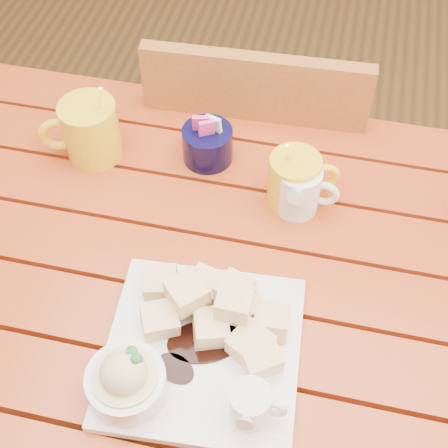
% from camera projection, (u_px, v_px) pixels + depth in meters
% --- Properties ---
extents(ground, '(5.00, 5.00, 0.00)m').
position_uv_depth(ground, '(217.00, 436.00, 1.56)').
color(ground, '#503216').
rests_on(ground, ground).
extents(table, '(1.20, 0.79, 0.75)m').
position_uv_depth(table, '(213.00, 302.00, 1.05)').
color(table, '#923712').
rests_on(table, ground).
extents(dessert_plate, '(0.29, 0.29, 0.11)m').
position_uv_depth(dessert_plate, '(190.00, 350.00, 0.85)').
color(dessert_plate, white).
rests_on(dessert_plate, table).
extents(coffee_mug_left, '(0.14, 0.10, 0.16)m').
position_uv_depth(coffee_mug_left, '(89.00, 130.00, 1.08)').
color(coffee_mug_left, yellow).
rests_on(coffee_mug_left, table).
extents(coffee_mug_right, '(0.12, 0.08, 0.14)m').
position_uv_depth(coffee_mug_right, '(295.00, 179.00, 1.02)').
color(coffee_mug_right, yellow).
rests_on(coffee_mug_right, table).
extents(cream_pitcher, '(0.10, 0.09, 0.09)m').
position_uv_depth(cream_pitcher, '(300.00, 189.00, 1.01)').
color(cream_pitcher, white).
rests_on(cream_pitcher, table).
extents(sugar_caddy, '(0.09, 0.09, 0.10)m').
position_uv_depth(sugar_caddy, '(207.00, 144.00, 1.09)').
color(sugar_caddy, black).
rests_on(sugar_caddy, table).
extents(chair_far, '(0.44, 0.44, 0.89)m').
position_uv_depth(chair_far, '(256.00, 167.00, 1.45)').
color(chair_far, brown).
rests_on(chair_far, ground).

